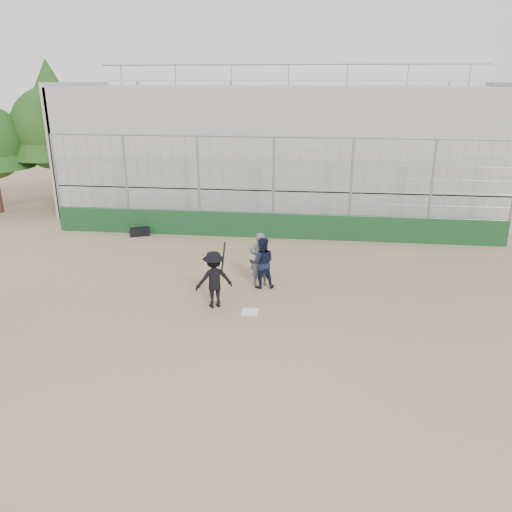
# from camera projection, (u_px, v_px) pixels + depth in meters

# --- Properties ---
(ground) EXTENTS (90.00, 90.00, 0.00)m
(ground) POSITION_uv_depth(u_px,v_px,m) (250.00, 312.00, 13.70)
(ground) COLOR brown
(ground) RESTS_ON ground
(home_plate) EXTENTS (0.44, 0.44, 0.02)m
(home_plate) POSITION_uv_depth(u_px,v_px,m) (250.00, 312.00, 13.69)
(home_plate) COLOR white
(home_plate) RESTS_ON ground
(backstop) EXTENTS (18.10, 0.25, 4.04)m
(backstop) POSITION_uv_depth(u_px,v_px,m) (273.00, 215.00, 19.93)
(backstop) COLOR #113719
(backstop) RESTS_ON ground
(bleachers) EXTENTS (20.25, 6.70, 6.98)m
(bleachers) POSITION_uv_depth(u_px,v_px,m) (283.00, 149.00, 23.92)
(bleachers) COLOR gray
(bleachers) RESTS_ON ground
(tree_left) EXTENTS (4.48, 4.48, 7.00)m
(tree_left) POSITION_uv_depth(u_px,v_px,m) (52.00, 117.00, 23.81)
(tree_left) COLOR #351F13
(tree_left) RESTS_ON ground
(batter_at_plate) EXTENTS (1.21, 0.99, 1.79)m
(batter_at_plate) POSITION_uv_depth(u_px,v_px,m) (214.00, 279.00, 13.81)
(batter_at_plate) COLOR black
(batter_at_plate) RESTS_ON ground
(catcher_crouched) EXTENTS (0.89, 0.76, 1.09)m
(catcher_crouched) POSITION_uv_depth(u_px,v_px,m) (262.00, 271.00, 15.15)
(catcher_crouched) COLOR black
(catcher_crouched) RESTS_ON ground
(umpire) EXTENTS (0.69, 0.52, 1.53)m
(umpire) POSITION_uv_depth(u_px,v_px,m) (259.00, 262.00, 15.28)
(umpire) COLOR #4F5864
(umpire) RESTS_ON ground
(equipment_bag) EXTENTS (0.85, 0.59, 0.37)m
(equipment_bag) POSITION_uv_depth(u_px,v_px,m) (140.00, 232.00, 20.42)
(equipment_bag) COLOR black
(equipment_bag) RESTS_ON ground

